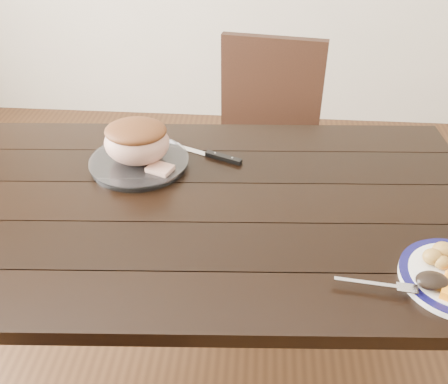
# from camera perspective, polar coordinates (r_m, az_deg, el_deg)

# --- Properties ---
(ground) EXTENTS (4.00, 4.00, 0.00)m
(ground) POSITION_cam_1_polar(r_m,az_deg,el_deg) (1.91, -2.49, -19.46)
(ground) COLOR #472B16
(ground) RESTS_ON ground
(dining_table) EXTENTS (1.65, 1.00, 0.75)m
(dining_table) POSITION_cam_1_polar(r_m,az_deg,el_deg) (1.42, -3.16, -4.08)
(dining_table) COLOR black
(dining_table) RESTS_ON ground
(chair_far) EXTENTS (0.48, 0.49, 0.93)m
(chair_far) POSITION_cam_1_polar(r_m,az_deg,el_deg) (2.10, 4.73, 5.70)
(chair_far) COLOR black
(chair_far) RESTS_ON ground
(serving_platter) EXTENTS (0.29, 0.29, 0.02)m
(serving_platter) POSITION_cam_1_polar(r_m,az_deg,el_deg) (1.53, -9.65, 3.28)
(serving_platter) COLOR white
(serving_platter) RESTS_ON dining_table
(roasted_potatoes) EXTENTS (0.07, 0.07, 0.04)m
(roasted_potatoes) POSITION_cam_1_polar(r_m,az_deg,el_deg) (1.24, 23.40, -6.64)
(roasted_potatoes) COLOR gold
(roasted_potatoes) RESTS_ON dinner_plate
(dark_mushroom) EXTENTS (0.07, 0.05, 0.03)m
(dark_mushroom) POSITION_cam_1_polar(r_m,az_deg,el_deg) (1.17, 22.70, -9.35)
(dark_mushroom) COLOR black
(dark_mushroom) RESTS_ON dinner_plate
(fork) EXTENTS (0.18, 0.04, 0.00)m
(fork) POSITION_cam_1_polar(r_m,az_deg,el_deg) (1.15, 17.63, -10.14)
(fork) COLOR silver
(fork) RESTS_ON dinner_plate
(roast_joint) EXTENTS (0.19, 0.17, 0.13)m
(roast_joint) POSITION_cam_1_polar(r_m,az_deg,el_deg) (1.49, -9.92, 5.59)
(roast_joint) COLOR tan
(roast_joint) RESTS_ON serving_platter
(cut_slice) EXTENTS (0.09, 0.08, 0.02)m
(cut_slice) POSITION_cam_1_polar(r_m,az_deg,el_deg) (1.46, -7.31, 2.59)
(cut_slice) COLOR tan
(cut_slice) RESTS_ON serving_platter
(carving_knife) EXTENTS (0.30, 0.15, 0.01)m
(carving_knife) POSITION_cam_1_polar(r_m,az_deg,el_deg) (1.55, -1.35, 4.26)
(carving_knife) COLOR silver
(carving_knife) RESTS_ON dining_table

